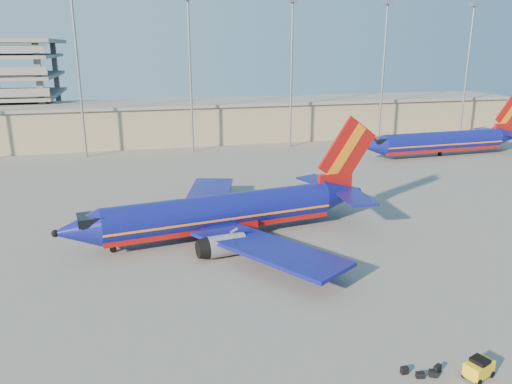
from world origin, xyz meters
TOP-DOWN VIEW (x-y plane):
  - ground at (0.00, 0.00)m, footprint 220.00×220.00m
  - terminal_building at (10.00, 58.00)m, footprint 122.00×16.00m
  - light_mast_row at (5.00, 46.00)m, footprint 101.60×1.60m
  - aircraft_main at (-7.07, -0.09)m, footprint 36.21×34.59m
  - aircraft_second at (40.55, 30.42)m, footprint 35.74×13.91m
  - baggage_tug at (3.38, -28.02)m, footprint 2.16×1.72m
  - luggage_pile at (0.34, -26.99)m, footprint 2.62×1.15m

SIDE VIEW (x-z plane):
  - ground at x=0.00m, z-range 0.00..0.00m
  - luggage_pile at x=0.34m, z-range -0.05..0.50m
  - baggage_tug at x=3.38m, z-range 0.03..1.38m
  - aircraft_main at x=-7.07m, z-range -3.53..8.78m
  - aircraft_second at x=40.55m, z-range -3.27..8.82m
  - terminal_building at x=10.00m, z-range 0.07..8.57m
  - light_mast_row at x=5.00m, z-range 3.23..31.88m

